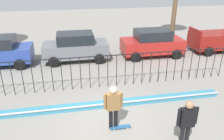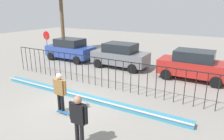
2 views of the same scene
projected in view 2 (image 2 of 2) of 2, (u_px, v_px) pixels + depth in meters
ground_plane at (68, 107)px, 9.73m from camera, size 60.00×60.00×0.00m
bowl_coping_ledge at (82, 96)px, 10.56m from camera, size 11.00×0.40×0.27m
perimeter_fence at (102, 69)px, 11.87m from camera, size 14.04×0.04×1.75m
skateboarder at (60, 89)px, 8.96m from camera, size 0.73×0.27×1.80m
skateboard at (65, 113)px, 9.05m from camera, size 0.80×0.20×0.07m
camera_operator at (79, 116)px, 6.70m from camera, size 0.73×0.28×1.82m
parked_car_blue at (70, 49)px, 18.17m from camera, size 4.30×2.12×1.90m
parked_car_gray at (120, 55)px, 15.85m from camera, size 4.30×2.12×1.90m
parked_car_red at (193, 65)px, 13.19m from camera, size 4.30×2.12×1.90m
stop_sign at (47, 41)px, 18.33m from camera, size 0.76×0.07×2.50m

